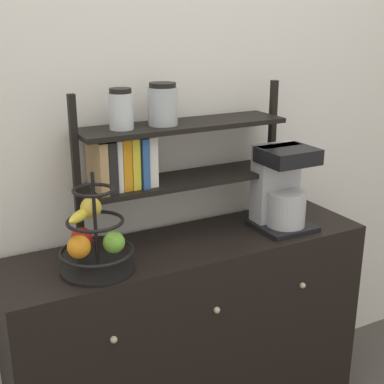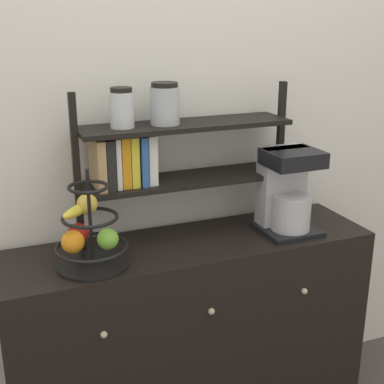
{
  "view_description": "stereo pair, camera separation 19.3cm",
  "coord_description": "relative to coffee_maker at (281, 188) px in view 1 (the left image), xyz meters",
  "views": [
    {
      "loc": [
        -0.86,
        -1.43,
        1.64
      ],
      "look_at": [
        0.01,
        0.19,
        1.03
      ],
      "focal_mm": 50.0,
      "sensor_mm": 36.0,
      "label": 1
    },
    {
      "loc": [
        -0.68,
        -1.51,
        1.64
      ],
      "look_at": [
        0.01,
        0.19,
        1.03
      ],
      "focal_mm": 50.0,
      "sensor_mm": 36.0,
      "label": 2
    }
  ],
  "objects": [
    {
      "name": "wall_back",
      "position": [
        -0.39,
        0.26,
        0.31
      ],
      "size": [
        7.0,
        0.05,
        2.6
      ],
      "primitive_type": "cube",
      "color": "silver",
      "rests_on": "ground_plane"
    },
    {
      "name": "sideboard",
      "position": [
        -0.39,
        0.02,
        -0.58
      ],
      "size": [
        1.4,
        0.4,
        0.84
      ],
      "color": "black",
      "rests_on": "ground_plane"
    },
    {
      "name": "coffee_maker",
      "position": [
        0.0,
        0.0,
        0.0
      ],
      "size": [
        0.22,
        0.22,
        0.33
      ],
      "color": "black",
      "rests_on": "sideboard"
    },
    {
      "name": "fruit_stand",
      "position": [
        -0.78,
        -0.03,
        -0.04
      ],
      "size": [
        0.25,
        0.25,
        0.34
      ],
      "color": "black",
      "rests_on": "sideboard"
    },
    {
      "name": "shelf_hutch",
      "position": [
        -0.48,
        0.12,
        0.19
      ],
      "size": [
        0.84,
        0.2,
        0.58
      ],
      "color": "black",
      "rests_on": "sideboard"
    }
  ]
}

